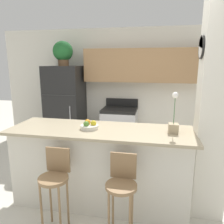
# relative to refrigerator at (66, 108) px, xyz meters

# --- Properties ---
(ground_plane) EXTENTS (14.00, 14.00, 0.00)m
(ground_plane) POSITION_rel_refrigerator_xyz_m (1.24, -1.80, -0.88)
(ground_plane) COLOR beige
(wall_back) EXTENTS (5.60, 0.38, 2.55)m
(wall_back) POSITION_rel_refrigerator_xyz_m (1.39, 0.32, 0.58)
(wall_back) COLOR silver
(wall_back) RESTS_ON ground_plane
(pillar_right) EXTENTS (0.38, 0.32, 2.55)m
(pillar_right) POSITION_rel_refrigerator_xyz_m (2.56, -1.75, 0.39)
(pillar_right) COLOR silver
(pillar_right) RESTS_ON ground_plane
(counter_bar) EXTENTS (2.31, 0.77, 1.02)m
(counter_bar) POSITION_rel_refrigerator_xyz_m (1.24, -1.80, -0.37)
(counter_bar) COLOR silver
(counter_bar) RESTS_ON ground_plane
(refrigerator) EXTENTS (0.74, 0.69, 1.77)m
(refrigerator) POSITION_rel_refrigerator_xyz_m (0.00, 0.00, 0.00)
(refrigerator) COLOR black
(refrigerator) RESTS_ON ground_plane
(stove_range) EXTENTS (0.70, 0.64, 1.07)m
(stove_range) POSITION_rel_refrigerator_xyz_m (1.18, 0.03, -0.42)
(stove_range) COLOR silver
(stove_range) RESTS_ON ground_plane
(bar_stool_left) EXTENTS (0.32, 0.32, 0.92)m
(bar_stool_left) POSITION_rel_refrigerator_xyz_m (0.87, -2.37, -0.28)
(bar_stool_left) COLOR olive
(bar_stool_left) RESTS_ON ground_plane
(bar_stool_right) EXTENTS (0.32, 0.32, 0.92)m
(bar_stool_right) POSITION_rel_refrigerator_xyz_m (1.60, -2.37, -0.28)
(bar_stool_right) COLOR olive
(bar_stool_right) RESTS_ON ground_plane
(potted_plant_on_fridge) EXTENTS (0.41, 0.41, 0.50)m
(potted_plant_on_fridge) POSITION_rel_refrigerator_xyz_m (-0.00, 0.00, 1.16)
(potted_plant_on_fridge) COLOR brown
(potted_plant_on_fridge) RESTS_ON refrigerator
(orchid_vase) EXTENTS (0.11, 0.11, 0.49)m
(orchid_vase) POSITION_rel_refrigerator_xyz_m (2.12, -1.79, 0.27)
(orchid_vase) COLOR tan
(orchid_vase) RESTS_ON counter_bar
(fruit_bowl) EXTENTS (0.22, 0.22, 0.11)m
(fruit_bowl) POSITION_rel_refrigerator_xyz_m (1.10, -1.83, 0.18)
(fruit_bowl) COLOR silver
(fruit_bowl) RESTS_ON counter_bar
(trash_bin) EXTENTS (0.28, 0.28, 0.38)m
(trash_bin) POSITION_rel_refrigerator_xyz_m (0.59, -0.23, -0.69)
(trash_bin) COLOR #59595B
(trash_bin) RESTS_ON ground_plane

